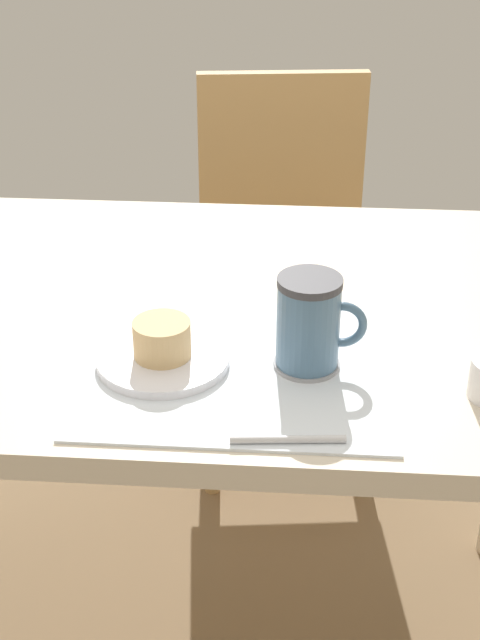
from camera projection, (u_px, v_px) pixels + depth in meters
dining_table at (198, 350)px, 1.34m from camera, size 1.25×0.74×0.75m
wooden_chair at (284, 253)px, 2.06m from camera, size 0.47×0.47×0.87m
placemat at (238, 368)px, 1.13m from camera, size 0.39×0.34×0.00m
pastry_plate at (163, 359)px, 1.14m from camera, size 0.17×0.17×0.01m
pastry at (162, 339)px, 1.12m from camera, size 0.07×0.07×0.05m
coffee_coaster at (306, 364)px, 1.13m from camera, size 0.08×0.08×0.00m
coffee_mug at (310, 321)px, 1.10m from camera, size 0.11×0.08×0.12m
teaspoon at (288, 439)px, 0.99m from camera, size 0.13×0.02×0.01m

